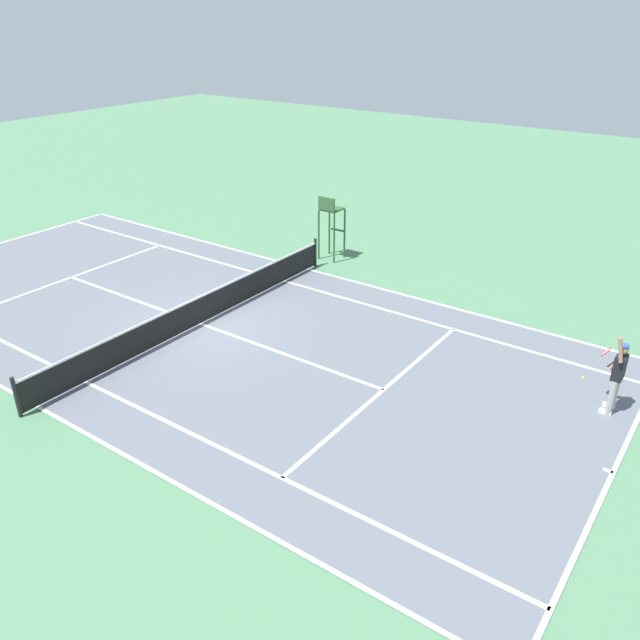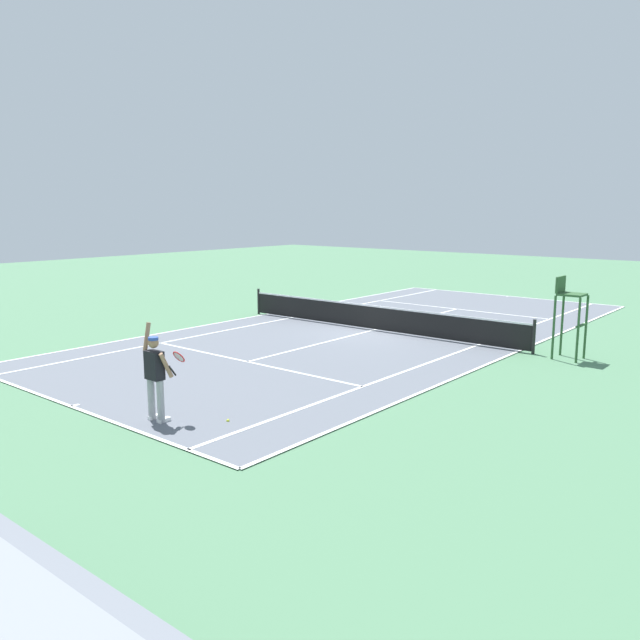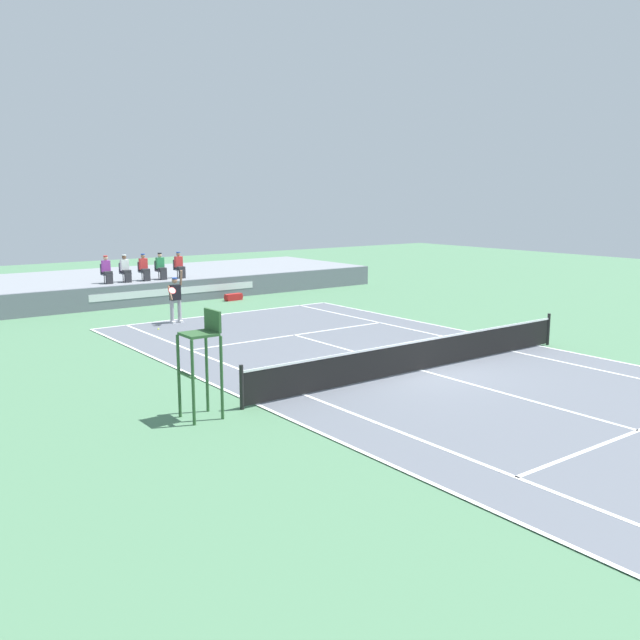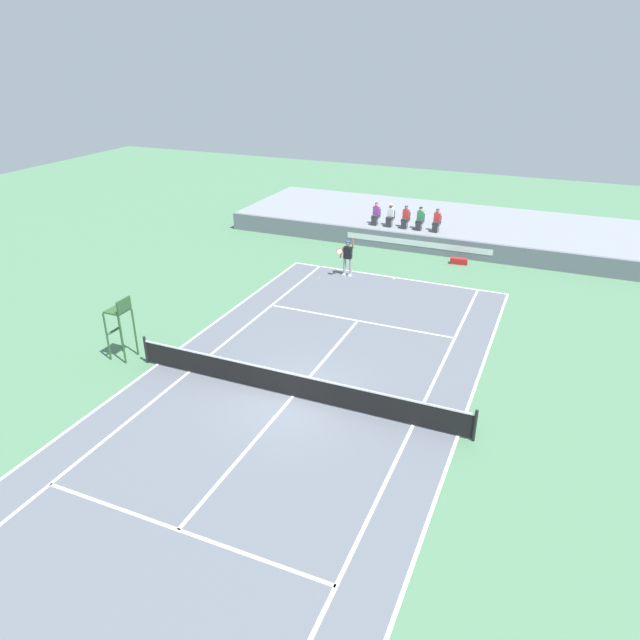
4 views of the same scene
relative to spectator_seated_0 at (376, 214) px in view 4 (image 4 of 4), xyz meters
The scene contains 14 objects.
ground_plane 17.57m from the spectator_seated_0, 80.61° to the right, with size 80.00×80.00×0.00m, color #4C7A56.
court 17.57m from the spectator_seated_0, 80.61° to the right, with size 11.08×23.88×0.03m.
net 17.53m from the spectator_seated_0, 80.61° to the right, with size 11.98×0.10×1.07m.
barrier_wall 3.25m from the spectator_seated_0, 20.42° to the right, with size 23.67×0.25×1.02m.
bleacher_platform 4.33m from the spectator_seated_0, 46.91° to the left, with size 23.67×7.99×1.02m, color gray.
spectator_seated_0 is the anchor object (origin of this frame).
spectator_seated_1 0.88m from the spectator_seated_0, ahead, with size 0.44×0.60×1.27m.
spectator_seated_2 1.79m from the spectator_seated_0, ahead, with size 0.44×0.60×1.27m.
spectator_seated_3 2.63m from the spectator_seated_0, ahead, with size 0.44×0.60×1.27m.
spectator_seated_4 3.60m from the spectator_seated_0, ahead, with size 0.44×0.60×1.27m.
tennis_player 6.08m from the spectator_seated_0, 84.94° to the right, with size 0.76×0.62×2.08m.
tennis_ball 7.15m from the spectator_seated_0, 95.16° to the right, with size 0.07×0.07×0.07m, color #D1E533.
umpire_chair 17.74m from the spectator_seated_0, 103.28° to the right, with size 0.77×0.77×2.44m.
equipment_bag 5.96m from the spectator_seated_0, 20.80° to the right, with size 0.92×0.39×0.32m.
Camera 4 is at (7.31, -14.74, 10.67)m, focal length 32.74 mm.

